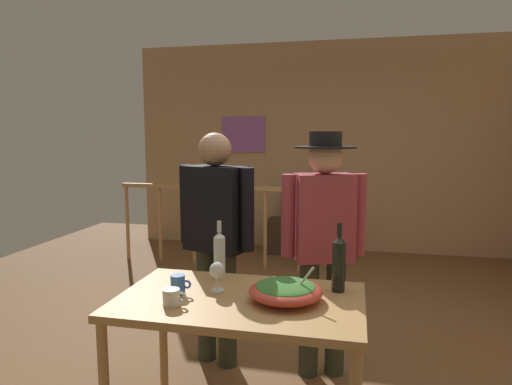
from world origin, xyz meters
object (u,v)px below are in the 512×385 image
Objects in this scene: stair_railing at (242,216)px; serving_table at (240,313)px; wine_glass at (217,271)px; mug_blue at (178,284)px; wine_bottle_dark at (339,263)px; framed_picture at (243,134)px; salad_bowl at (286,290)px; person_standing_right at (324,234)px; flat_screen_tv at (301,202)px; wine_bottle_clear at (219,255)px; person_standing_left at (216,229)px; mug_white at (172,297)px; tv_console at (301,237)px.

stair_railing is 3.13m from serving_table.
wine_glass is 0.21m from mug_blue.
wine_bottle_dark is (0.49, 0.20, 0.24)m from serving_table.
framed_picture is 1.69× the size of salad_bowl.
serving_table is 0.88m from person_standing_right.
framed_picture reaches higher than wine_glass.
framed_picture reaches higher than serving_table.
flat_screen_tv is at bearing 95.70° from salad_bowl.
person_standing_right is (0.37, 0.75, 0.27)m from serving_table.
wine_bottle_clear is (0.83, -3.84, -0.68)m from framed_picture.
mug_blue reaches higher than serving_table.
salad_bowl is at bearing -7.26° from wine_glass.
person_standing_left is (-0.23, 0.69, 0.07)m from wine_glass.
serving_table is 0.37m from mug_white.
tv_console is at bearing 95.65° from salad_bowl.
salad_bowl is at bearing -71.74° from stair_railing.
mug_white is (-0.11, -0.43, -0.10)m from wine_bottle_clear.
framed_picture is 1.30m from flat_screen_tv.
person_standing_right is at bearing 79.63° from salad_bowl.
flat_screen_tv is 3.63m from wine_bottle_dark.
wine_bottle_clear reaches higher than wine_glass.
tv_console is 3.72m from wine_bottle_dark.
serving_table is at bearing 45.66° from person_standing_right.
tv_console is 5.68× the size of wine_glass.
mug_blue is at bearing -81.83° from stair_railing.
flat_screen_tv is 0.43× the size of serving_table.
person_standing_left is (0.65, -3.34, -0.65)m from framed_picture.
wine_bottle_dark reaches higher than wine_bottle_clear.
serving_table is 0.35m from mug_blue.
framed_picture is 5.23× the size of mug_white.
flat_screen_tv is (0.88, -0.32, -0.90)m from framed_picture.
serving_table is at bearing -53.88° from wine_bottle_clear.
person_standing_right reaches higher than serving_table.
person_standing_left is at bearing 109.98° from wine_bottle_clear.
wine_bottle_clear reaches higher than flat_screen_tv.
framed_picture is 5.65× the size of mug_blue.
serving_table is (0.14, -3.77, -0.01)m from flat_screen_tv.
salad_bowl reaches higher than flat_screen_tv.
salad_bowl is at bearing 19.37° from mug_white.
salad_bowl is 0.76m from person_standing_right.
serving_table is 0.77× the size of person_standing_left.
person_standing_right reaches higher than person_standing_left.
tv_console is 3.61m from wine_bottle_clear.
flat_screen_tv is at bearing 92.17° from serving_table.
flat_screen_tv is 3.08m from person_standing_right.
mug_white is 1.14m from person_standing_right.
framed_picture is 4.19m from wine_glass.
mug_blue is at bearing 100.57° from mug_white.
person_standing_left is at bearing 94.26° from mug_white.
person_standing_right is (1.13, -2.29, 0.34)m from stair_railing.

